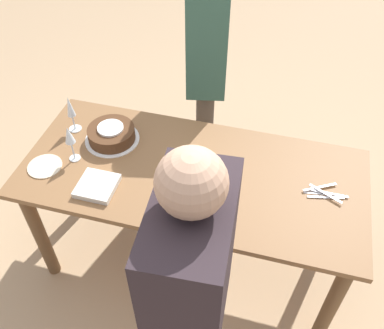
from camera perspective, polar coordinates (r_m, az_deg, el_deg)
ground_plane at (r=2.68m, az=-0.00°, el=-12.05°), size 12.00×12.00×0.00m
dining_table at (r=2.18m, az=-0.00°, el=-3.05°), size 1.68×0.76×0.75m
cake_center_white at (r=2.04m, az=-0.01°, el=-0.88°), size 0.29×0.29×0.09m
cake_front_chocolate at (r=2.27m, az=-10.69°, el=4.00°), size 0.28×0.28×0.09m
wine_glass_near at (r=2.32m, az=-15.92°, el=7.14°), size 0.07×0.07×0.21m
wine_glass_far at (r=2.14m, az=-16.05°, el=3.57°), size 0.06×0.06×0.20m
dessert_plate_right at (r=2.23m, az=-19.03°, el=-0.23°), size 0.17×0.17×0.01m
fork_pile at (r=2.08m, az=17.25°, el=-3.67°), size 0.21×0.13×0.01m
napkin_stack at (r=2.06m, az=-12.54°, el=-2.80°), size 0.18×0.18×0.03m
person_cutting at (r=2.54m, az=2.01°, el=14.62°), size 0.30×0.44×1.60m
person_watching at (r=1.46m, az=-0.06°, el=-17.13°), size 0.25×0.41×1.61m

